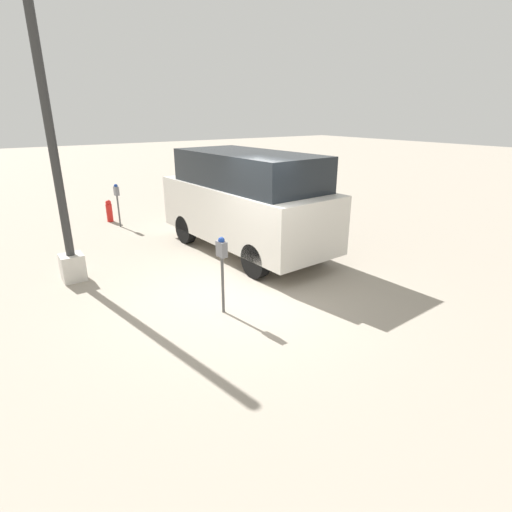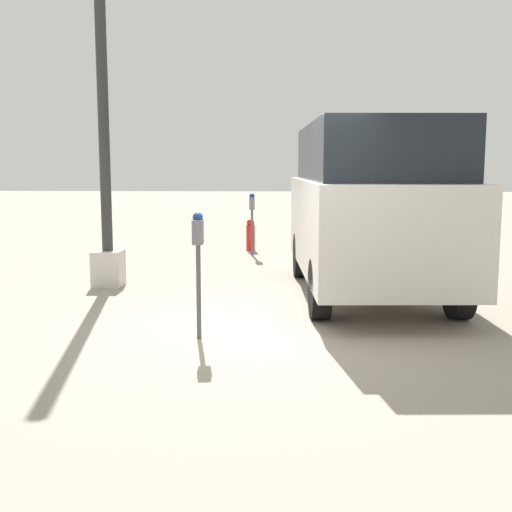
# 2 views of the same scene
# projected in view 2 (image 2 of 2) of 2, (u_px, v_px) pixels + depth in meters

# --- Properties ---
(ground_plane) EXTENTS (80.00, 80.00, 0.00)m
(ground_plane) POSITION_uv_depth(u_px,v_px,m) (264.00, 328.00, 7.36)
(ground_plane) COLOR gray
(parking_meter_near) EXTENTS (0.20, 0.12, 1.36)m
(parking_meter_near) POSITION_uv_depth(u_px,v_px,m) (198.00, 246.00, 6.76)
(parking_meter_near) COLOR #4C4C4C
(parking_meter_near) RESTS_ON ground
(parking_meter_far) EXTENTS (0.20, 0.12, 1.29)m
(parking_meter_far) POSITION_uv_depth(u_px,v_px,m) (252.00, 210.00, 13.22)
(parking_meter_far) COLOR #4C4C4C
(parking_meter_far) RESTS_ON ground
(lamp_post) EXTENTS (0.44, 0.44, 5.09)m
(lamp_post) POSITION_uv_depth(u_px,v_px,m) (105.00, 180.00, 9.71)
(lamp_post) COLOR beige
(lamp_post) RESTS_ON ground
(parked_van) EXTENTS (4.92, 2.19, 2.41)m
(parked_van) POSITION_uv_depth(u_px,v_px,m) (369.00, 205.00, 9.06)
(parked_van) COLOR beige
(parked_van) RESTS_ON ground
(fire_hydrant) EXTENTS (0.19, 0.19, 0.69)m
(fire_hydrant) POSITION_uv_depth(u_px,v_px,m) (251.00, 235.00, 14.08)
(fire_hydrant) COLOR red
(fire_hydrant) RESTS_ON ground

